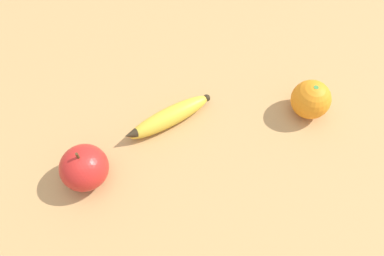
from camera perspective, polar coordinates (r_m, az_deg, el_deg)
ground_plane at (r=0.67m, az=-3.20°, el=-4.94°), size 3.00×3.00×0.00m
banana at (r=0.70m, az=-3.56°, el=1.66°), size 0.17×0.10×0.04m
orange at (r=0.73m, az=17.65°, el=4.17°), size 0.07×0.07×0.07m
apple at (r=0.65m, az=-16.10°, el=-5.82°), size 0.08×0.08×0.09m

